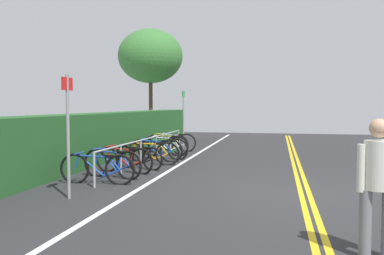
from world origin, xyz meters
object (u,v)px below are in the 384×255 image
object	(u,v)px
bike_rack	(149,144)
bicycle_2	(124,160)
bicycle_6	(162,149)
tree_mid	(150,56)
bicycle_3	(138,157)
bicycle_8	(167,144)
bicycle_5	(155,150)
pedestrian	(378,179)
sign_post_far	(183,113)
sign_post_near	(68,125)
bicycle_9	(174,142)
bicycle_7	(165,146)
bicycle_0	(97,169)
bicycle_1	(112,164)
bicycle_4	(150,153)

from	to	relation	value
bike_rack	bicycle_2	world-z (taller)	bike_rack
bicycle_6	tree_mid	distance (m)	8.71
bicycle_3	bicycle_8	size ratio (longest dim) A/B	0.90
bicycle_5	pedestrian	size ratio (longest dim) A/B	1.08
bicycle_5	bike_rack	bearing A→B (deg)	165.69
pedestrian	sign_post_far	size ratio (longest dim) A/B	0.67
sign_post_near	bicycle_9	bearing A→B (deg)	0.18
bicycle_7	bicycle_0	bearing A→B (deg)	178.64
bicycle_9	bike_rack	bearing A→B (deg)	-179.01
bicycle_5	bicycle_0	bearing A→B (deg)	176.35
bicycle_9	pedestrian	distance (m)	10.89
bicycle_8	tree_mid	xyz separation A→B (m)	(5.77, 2.53, 3.92)
sign_post_near	pedestrian	bearing A→B (deg)	-110.77
bicycle_0	bicycle_9	bearing A→B (deg)	-0.75
pedestrian	tree_mid	size ratio (longest dim) A/B	0.29
sign_post_near	bike_rack	bearing A→B (deg)	-0.36
bicycle_1	bicycle_9	size ratio (longest dim) A/B	0.98
tree_mid	bicycle_2	bearing A→B (deg)	-165.71
pedestrian	bicycle_5	bearing A→B (deg)	35.10
bicycle_9	tree_mid	world-z (taller)	tree_mid
bicycle_8	pedestrian	distance (m)	10.36
bicycle_2	bicycle_7	xyz separation A→B (m)	(3.58, -0.09, 0.00)
bicycle_2	bicycle_4	size ratio (longest dim) A/B	0.99
pedestrian	sign_post_far	xyz separation A→B (m)	(11.31, 5.01, 0.51)
bicycle_3	bicycle_8	distance (m)	3.54
bicycle_8	bicycle_2	bearing A→B (deg)	-179.78
bicycle_7	sign_post_near	xyz separation A→B (m)	(-6.49, 0.01, 1.07)
bicycle_4	sign_post_far	distance (m)	5.24
bike_rack	bicycle_4	bearing A→B (deg)	-158.23
sign_post_far	sign_post_near	bearing A→B (deg)	-179.78
bike_rack	bicycle_4	size ratio (longest dim) A/B	4.22
bicycle_1	bicycle_8	xyz separation A→B (m)	(4.96, 0.01, 0.00)
bicycle_2	pedestrian	bearing A→B (deg)	-133.52
bicycle_5	bicycle_7	size ratio (longest dim) A/B	1.04
bicycle_9	bicycle_7	bearing A→B (deg)	-178.37
bicycle_0	tree_mid	size ratio (longest dim) A/B	0.31
bicycle_4	bicycle_5	distance (m)	0.72
bicycle_7	sign_post_far	distance (m)	3.13
bike_rack	bicycle_1	distance (m)	2.50
bicycle_0	bicycle_7	xyz separation A→B (m)	(5.06, -0.12, 0.00)
bicycle_7	bicycle_3	bearing A→B (deg)	-178.77
bicycle_7	bicycle_9	world-z (taller)	bicycle_9
bicycle_0	bicycle_6	bearing A→B (deg)	-3.65
bicycle_1	sign_post_far	xyz separation A→B (m)	(7.25, -0.04, 1.09)
bicycle_2	bicycle_7	world-z (taller)	bicycle_7
sign_post_far	bicycle_2	bearing A→B (deg)	179.67
bicycle_5	bicycle_1	bearing A→B (deg)	176.03
bike_rack	sign_post_near	world-z (taller)	sign_post_near
bicycle_1	bicycle_7	world-z (taller)	bicycle_1
bicycle_2	bicycle_5	world-z (taller)	bicycle_5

